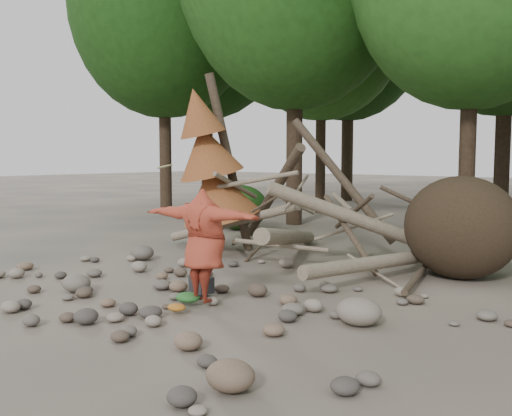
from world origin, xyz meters
The scene contains 13 objects.
ground centered at (0.00, 0.00, 0.00)m, with size 120.00×120.00×0.00m, color #514C44.
deadfall_pile centered at (2.02, 4.24, 0.95)m, with size 8.55×5.24×3.30m.
dead_conifer centered at (-3.12, 3.37, 2.11)m, with size 2.06×2.16×4.35m.
bush_left centered at (-5.50, 7.20, 0.72)m, with size 1.80×1.80×1.44m, color #1B4713.
bush_mid centered at (0.80, 7.80, 0.56)m, with size 1.40×1.40×1.12m, color #255A1A.
frisbee_thrower centered at (0.22, -0.30, 0.97)m, with size 2.82×1.17×2.14m.
backpack centered at (-0.29, 0.16, 0.13)m, with size 0.40×0.27×0.27m, color black.
cloth_green centered at (-0.02, -0.42, 0.08)m, with size 0.42×0.35×0.16m, color #286528.
cloth_orange centered at (0.22, -0.89, 0.05)m, with size 0.30×0.24×0.11m, color #AC661D.
boulder_front_left centered at (-2.16, -1.02, 0.16)m, with size 0.52×0.47×0.31m, color slate.
boulder_front_right centered at (2.69, -2.46, 0.16)m, with size 0.52×0.47×0.31m, color brown.
boulder_mid_right centered at (2.59, 0.34, 0.19)m, with size 0.65×0.58×0.39m, color gray.
boulder_mid_left centered at (-3.69, 1.70, 0.17)m, with size 0.56×0.51×0.34m, color #615A52.
Camera 1 is at (6.38, -6.59, 2.34)m, focal length 40.00 mm.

